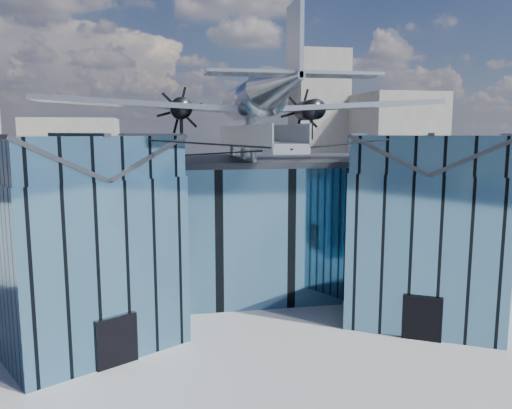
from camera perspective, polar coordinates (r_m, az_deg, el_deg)
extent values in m
plane|color=gray|center=(32.47, 0.67, -13.19)|extent=(120.00, 120.00, 0.00)
cube|color=teal|center=(39.72, -1.87, -2.06)|extent=(28.00, 14.00, 9.50)
cube|color=#25272D|center=(39.13, -1.91, 5.09)|extent=(28.00, 14.00, 0.40)
cube|color=teal|center=(29.84, -19.20, -6.03)|extent=(11.79, 11.43, 9.50)
cube|color=teal|center=(29.00, -19.76, 5.25)|extent=(11.56, 11.20, 2.20)
cube|color=#25272D|center=(28.27, -24.03, 4.95)|extent=(7.98, 9.23, 2.40)
cube|color=#25272D|center=(29.87, -15.72, 5.50)|extent=(7.98, 9.23, 2.40)
cube|color=#25272D|center=(28.97, -19.87, 7.52)|extent=(4.30, 7.10, 0.18)
cube|color=black|center=(27.37, -15.61, -14.81)|extent=(2.03, 1.32, 2.60)
cube|color=black|center=(31.69, -11.60, -4.90)|extent=(0.34, 0.34, 9.50)
cube|color=teal|center=(33.78, 18.84, -4.36)|extent=(11.79, 11.43, 9.50)
cube|color=teal|center=(33.03, 19.31, 5.59)|extent=(11.56, 11.20, 2.20)
cube|color=#25272D|center=(33.11, 15.40, 5.77)|extent=(7.98, 9.23, 2.40)
cube|color=#25272D|center=(33.11, 23.22, 5.39)|extent=(7.98, 9.23, 2.40)
cube|color=#25272D|center=(33.01, 19.41, 7.58)|extent=(4.30, 7.10, 0.18)
cube|color=black|center=(30.85, 18.44, -12.24)|extent=(2.03, 1.32, 2.60)
cube|color=black|center=(34.08, 11.24, -3.96)|extent=(0.34, 0.34, 9.50)
cube|color=#91959D|center=(33.65, -0.48, 6.95)|extent=(1.80, 21.00, 0.50)
cube|color=#91959D|center=(33.49, -2.01, 8.05)|extent=(0.08, 21.00, 1.10)
cube|color=#91959D|center=(33.81, 1.04, 8.06)|extent=(0.08, 21.00, 1.10)
cylinder|color=#91959D|center=(43.05, -2.73, 6.35)|extent=(0.44, 0.44, 1.35)
cylinder|color=#91959D|center=(37.12, -1.44, 6.04)|extent=(0.44, 0.44, 1.35)
cylinder|color=#91959D|center=(33.18, -0.32, 5.77)|extent=(0.44, 0.44, 1.35)
cylinder|color=#91959D|center=(34.13, -0.63, 8.57)|extent=(0.70, 0.70, 1.40)
cylinder|color=black|center=(25.62, -9.16, 7.08)|extent=(10.55, 6.08, 0.69)
cylinder|color=black|center=(27.96, 13.06, 7.07)|extent=(10.55, 6.08, 0.69)
cylinder|color=black|center=(31.28, -5.26, 5.80)|extent=(6.09, 17.04, 1.19)
cylinder|color=black|center=(32.40, 5.41, 5.89)|extent=(6.09, 17.04, 1.19)
cylinder|color=#B3B8C1|center=(34.20, -0.63, 11.83)|extent=(2.50, 11.00, 2.50)
sphere|color=#B3B8C1|center=(39.62, -2.05, 11.35)|extent=(2.50, 2.50, 2.50)
cube|color=black|center=(38.67, -1.83, 12.45)|extent=(1.60, 1.40, 0.50)
cone|color=#B3B8C1|center=(25.43, 3.01, 13.70)|extent=(2.50, 7.00, 2.50)
cube|color=#B3B8C1|center=(23.43, 4.44, 18.10)|extent=(0.18, 2.40, 3.40)
cube|color=#B3B8C1|center=(23.33, 4.34, 14.67)|extent=(8.00, 1.80, 0.14)
cube|color=#B3B8C1|center=(34.67, -12.62, 11.09)|extent=(14.00, 3.20, 1.08)
cylinder|color=black|center=(35.27, -8.61, 10.74)|extent=(1.44, 3.20, 1.44)
cone|color=black|center=(37.06, -8.72, 10.62)|extent=(0.70, 0.70, 0.70)
cube|color=black|center=(37.21, -8.73, 10.61)|extent=(1.05, 0.06, 3.33)
cube|color=black|center=(37.21, -8.73, 10.61)|extent=(2.53, 0.06, 2.53)
cube|color=black|center=(37.21, -8.73, 10.61)|extent=(3.33, 0.06, 1.05)
cylinder|color=black|center=(34.64, -8.53, 8.76)|extent=(0.24, 0.24, 1.75)
cube|color=#B3B8C1|center=(37.00, 10.02, 10.98)|extent=(14.00, 3.20, 1.08)
cylinder|color=black|center=(36.79, 6.12, 10.69)|extent=(1.44, 3.20, 1.44)
cone|color=black|center=(38.52, 5.33, 10.59)|extent=(0.70, 0.70, 0.70)
cube|color=black|center=(38.66, 5.27, 10.58)|extent=(1.05, 0.06, 3.33)
cube|color=black|center=(38.66, 5.27, 10.58)|extent=(2.53, 0.06, 2.53)
cube|color=black|center=(38.66, 5.27, 10.58)|extent=(3.33, 0.06, 1.05)
cylinder|color=black|center=(36.19, 6.36, 8.78)|extent=(0.24, 0.24, 1.75)
cube|color=gray|center=(86.45, 15.46, 6.12)|extent=(12.00, 14.00, 18.00)
cube|color=gray|center=(85.91, -20.14, 4.56)|extent=(14.00, 10.00, 14.00)
cube|color=gray|center=(91.97, 7.10, 8.96)|extent=(9.00, 9.00, 26.00)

